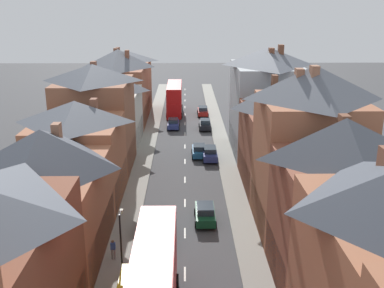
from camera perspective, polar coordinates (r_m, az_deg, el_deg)
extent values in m
cube|color=gray|center=(57.40, -6.00, -1.50)|extent=(2.20, 104.00, 0.14)
cube|color=gray|center=(57.38, 4.20, -1.45)|extent=(2.20, 104.00, 0.14)
cube|color=silver|center=(33.70, -0.91, -16.16)|extent=(0.14, 1.80, 0.01)
cube|color=silver|center=(38.84, -0.91, -11.24)|extent=(0.14, 1.80, 0.01)
cube|color=silver|center=(44.19, -0.91, -7.49)|extent=(0.14, 1.80, 0.01)
cube|color=silver|center=(49.69, -0.90, -4.56)|extent=(0.14, 1.80, 0.01)
cube|color=silver|center=(55.30, -0.90, -2.22)|extent=(0.14, 1.80, 0.01)
cube|color=silver|center=(60.98, -0.90, -0.31)|extent=(0.14, 1.80, 0.01)
cube|color=silver|center=(66.71, -0.90, 1.27)|extent=(0.14, 1.80, 0.01)
cube|color=silver|center=(72.49, -0.90, 2.60)|extent=(0.14, 1.80, 0.01)
cube|color=silver|center=(78.30, -0.90, 3.73)|extent=(0.14, 1.80, 0.01)
cube|color=silver|center=(84.14, -0.90, 4.71)|extent=(0.14, 1.80, 0.01)
cube|color=silver|center=(90.00, -0.90, 5.56)|extent=(0.14, 1.80, 0.01)
cube|color=silver|center=(95.88, -0.90, 6.30)|extent=(0.14, 1.80, 0.01)
cube|color=silver|center=(101.77, -0.90, 6.96)|extent=(0.14, 1.80, 0.01)
cube|color=#A36042|center=(35.59, -17.78, -8.47)|extent=(8.00, 11.46, 7.20)
cube|color=navy|center=(35.58, -11.27, -11.57)|extent=(0.12, 10.54, 3.20)
pyramid|color=#383D47|center=(33.75, -18.58, -0.67)|extent=(8.00, 11.46, 2.97)
cube|color=#99664C|center=(35.29, -16.81, 1.45)|extent=(0.60, 0.90, 1.37)
cube|color=#A36042|center=(44.59, -14.17, -2.25)|extent=(8.00, 9.10, 8.03)
cube|color=navy|center=(44.71, -9.00, -5.17)|extent=(0.12, 8.37, 3.20)
pyramid|color=#565B66|center=(43.19, -14.66, 4.03)|extent=(8.00, 9.10, 2.00)
cube|color=brown|center=(43.73, -12.36, 5.02)|extent=(0.60, 0.90, 0.98)
cube|color=brown|center=(52.77, -12.08, 2.31)|extent=(8.00, 9.19, 10.38)
cube|color=maroon|center=(53.19, -7.67, -1.37)|extent=(0.12, 8.45, 3.20)
pyramid|color=#474C56|center=(51.55, -12.52, 8.87)|extent=(8.00, 9.19, 1.83)
cube|color=brown|center=(53.12, -12.40, 9.68)|extent=(0.60, 0.90, 1.01)
cube|color=beige|center=(62.20, -10.37, 3.31)|extent=(8.00, 9.85, 7.41)
cube|color=black|center=(62.22, -6.69, 1.47)|extent=(0.12, 9.06, 3.20)
pyramid|color=#565B66|center=(61.20, -10.63, 7.82)|extent=(8.00, 9.85, 2.52)
cube|color=#99664C|center=(58.49, -9.75, 8.05)|extent=(0.60, 0.90, 1.27)
cube|color=#935138|center=(71.96, -9.11, 6.00)|extent=(8.00, 10.78, 9.15)
cube|color=olive|center=(72.15, -5.90, 3.74)|extent=(0.12, 9.92, 3.20)
pyramid|color=#565B66|center=(71.03, -9.35, 10.70)|extent=(8.00, 10.78, 2.73)
cube|color=brown|center=(72.29, -9.65, 11.37)|extent=(0.60, 0.90, 1.42)
cube|color=brown|center=(69.88, -8.24, 11.18)|extent=(0.60, 0.90, 1.32)
cube|color=#A36042|center=(81.16, -8.19, 7.29)|extent=(8.00, 8.11, 8.98)
cube|color=maroon|center=(81.32, -5.34, 5.33)|extent=(0.12, 7.46, 3.20)
pyramid|color=#565B66|center=(80.40, -8.36, 11.05)|extent=(8.00, 8.11, 1.75)
cube|color=brown|center=(81.51, -9.39, 11.57)|extent=(0.60, 0.90, 1.35)
cube|color=brown|center=(32.17, 17.80, -9.50)|extent=(8.00, 7.28, 9.07)
cube|color=navy|center=(32.60, 10.51, -14.43)|extent=(0.12, 6.70, 3.20)
pyramid|color=#474C56|center=(30.04, 18.84, 0.61)|extent=(8.00, 7.28, 2.75)
cube|color=brown|center=(31.27, 18.73, 2.43)|extent=(0.60, 0.90, 1.22)
cube|color=#A36042|center=(38.59, 14.40, -2.76)|extent=(8.00, 8.39, 11.36)
cube|color=olive|center=(39.35, 8.34, -8.42)|extent=(0.12, 7.72, 3.20)
pyramid|color=#565B66|center=(36.82, 15.22, 7.57)|extent=(8.00, 8.39, 2.70)
cube|color=#99664C|center=(35.90, 15.26, 8.47)|extent=(0.60, 0.90, 1.41)
cube|color=#99664C|center=(36.38, 13.46, 8.46)|extent=(0.60, 0.90, 1.09)
cube|color=brown|center=(47.89, 11.37, -0.47)|extent=(8.00, 10.84, 8.35)
cube|color=olive|center=(48.08, 6.58, -3.41)|extent=(0.12, 9.97, 3.20)
pyramid|color=#474C56|center=(46.49, 11.78, 6.17)|extent=(8.00, 10.84, 2.95)
cube|color=brown|center=(49.28, 10.44, 7.76)|extent=(0.60, 0.90, 1.49)
cube|color=brown|center=(45.00, 11.48, 6.49)|extent=(0.60, 0.90, 1.04)
cube|color=#ADB2B7|center=(57.80, 9.26, 4.30)|extent=(8.00, 10.94, 11.37)
cube|color=black|center=(58.30, 5.25, 0.41)|extent=(0.12, 10.07, 3.20)
pyramid|color=#565B66|center=(56.66, 9.60, 10.97)|extent=(8.00, 10.94, 2.15)
cube|color=brown|center=(56.47, 11.22, 11.58)|extent=(0.60, 0.90, 1.39)
cube|color=brown|center=(55.30, 10.04, 11.36)|extent=(0.60, 0.90, 1.09)
cube|color=red|center=(27.41, -4.85, -14.85)|extent=(2.44, 10.58, 2.30)
cube|color=red|center=(26.78, -4.92, -12.69)|extent=(2.39, 10.37, 0.10)
cube|color=#28333D|center=(33.11, -4.13, -13.11)|extent=(2.20, 0.10, 1.20)
cube|color=#28333D|center=(32.00, -4.22, -9.57)|extent=(2.20, 0.10, 1.10)
cube|color=#28333D|center=(27.46, -7.42, -14.63)|extent=(0.06, 9.18, 0.90)
cube|color=yellow|center=(31.64, -4.25, -8.28)|extent=(1.34, 0.08, 0.32)
cylinder|color=black|center=(32.24, -6.53, -16.96)|extent=(0.30, 1.00, 1.00)
cylinder|color=black|center=(32.10, -2.00, -17.02)|extent=(0.30, 1.00, 1.00)
cube|color=red|center=(78.34, -2.23, 4.96)|extent=(2.44, 10.80, 2.50)
cube|color=red|center=(77.85, -2.25, 6.69)|extent=(2.44, 10.58, 2.30)
cube|color=red|center=(77.63, -2.26, 7.56)|extent=(2.39, 10.37, 0.10)
cube|color=#28333D|center=(83.52, -2.15, 5.90)|extent=(2.20, 0.10, 1.20)
cube|color=#28333D|center=(83.09, -2.17, 7.45)|extent=(2.20, 0.10, 1.10)
cube|color=#28333D|center=(78.32, -3.10, 5.14)|extent=(0.06, 9.18, 0.90)
cube|color=#28333D|center=(77.87, -3.13, 6.75)|extent=(0.06, 9.18, 0.90)
cube|color=yellow|center=(82.95, -2.17, 7.99)|extent=(1.34, 0.08, 0.32)
cylinder|color=black|center=(81.89, -3.02, 4.68)|extent=(0.30, 1.00, 1.00)
cylinder|color=black|center=(81.83, -1.31, 4.69)|extent=(0.30, 1.00, 1.00)
cylinder|color=black|center=(75.75, -3.19, 3.62)|extent=(0.30, 1.00, 1.00)
cylinder|color=black|center=(75.69, -1.34, 3.63)|extent=(0.30, 1.00, 1.00)
cube|color=#144728|center=(40.48, 1.67, -8.90)|extent=(1.70, 4.03, 0.74)
cube|color=#28333D|center=(40.00, 1.69, -8.17)|extent=(1.46, 2.02, 0.60)
cylinder|color=black|center=(41.73, 0.41, -8.61)|extent=(0.20, 0.62, 0.62)
cylinder|color=black|center=(41.80, 2.77, -8.58)|extent=(0.20, 0.62, 0.62)
cylinder|color=black|center=(39.51, 0.49, -10.20)|extent=(0.20, 0.62, 0.62)
cylinder|color=black|center=(39.58, 2.99, -10.17)|extent=(0.20, 0.62, 0.62)
cube|color=maroon|center=(77.79, 1.39, 4.12)|extent=(1.70, 4.35, 0.67)
cube|color=#28333D|center=(77.43, 1.40, 4.54)|extent=(1.46, 2.18, 0.60)
cylinder|color=black|center=(79.15, 0.73, 4.11)|extent=(0.20, 0.62, 0.62)
cylinder|color=black|center=(79.21, 1.96, 4.11)|extent=(0.20, 0.62, 0.62)
cylinder|color=black|center=(76.53, 0.79, 3.64)|extent=(0.20, 0.62, 0.62)
cylinder|color=black|center=(76.60, 2.06, 3.64)|extent=(0.20, 0.62, 0.62)
cube|color=black|center=(69.09, 1.67, 2.41)|extent=(1.70, 3.98, 0.73)
cube|color=#28333D|center=(68.73, 1.68, 2.90)|extent=(1.46, 1.99, 0.60)
cylinder|color=black|center=(70.34, 0.93, 2.39)|extent=(0.20, 0.62, 0.62)
cylinder|color=black|center=(70.41, 2.32, 2.39)|extent=(0.20, 0.62, 0.62)
cylinder|color=black|center=(67.96, 1.00, 1.84)|extent=(0.20, 0.62, 0.62)
cylinder|color=black|center=(68.04, 2.43, 1.85)|extent=(0.20, 0.62, 0.62)
cube|color=navy|center=(69.60, -2.39, 2.51)|extent=(1.70, 3.89, 0.71)
cube|color=#28333D|center=(69.25, -2.40, 2.99)|extent=(1.46, 1.95, 0.60)
cylinder|color=black|center=(70.89, -3.05, 2.49)|extent=(0.20, 0.62, 0.62)
cylinder|color=black|center=(70.84, -1.67, 2.49)|extent=(0.20, 0.62, 0.62)
cylinder|color=black|center=(68.56, -3.12, 1.96)|extent=(0.20, 0.62, 0.62)
cylinder|color=black|center=(68.52, -1.70, 1.97)|extent=(0.20, 0.62, 0.62)
cube|color=black|center=(37.44, -3.72, -11.25)|extent=(1.70, 4.25, 0.77)
cube|color=#28333D|center=(36.93, -3.76, -10.48)|extent=(1.46, 2.12, 0.60)
cylinder|color=black|center=(38.83, -4.89, -10.80)|extent=(0.20, 0.62, 0.62)
cylinder|color=black|center=(38.75, -2.34, -10.81)|extent=(0.20, 0.62, 0.62)
cylinder|color=black|center=(36.54, -5.17, -12.76)|extent=(0.20, 0.62, 0.62)
cylinder|color=black|center=(36.46, -2.44, -12.78)|extent=(0.20, 0.62, 0.62)
cube|color=black|center=(38.66, -5.59, -10.31)|extent=(1.70, 4.32, 0.77)
cube|color=#28333D|center=(38.16, -5.64, -9.56)|extent=(1.46, 2.16, 0.60)
cylinder|color=black|center=(40.10, -6.65, -9.89)|extent=(0.20, 0.62, 0.62)
cylinder|color=black|center=(39.96, -4.19, -9.91)|extent=(0.20, 0.62, 0.62)
cylinder|color=black|center=(37.76, -7.04, -11.76)|extent=(0.20, 0.62, 0.62)
cylinder|color=black|center=(37.61, -4.41, -11.79)|extent=(0.20, 0.62, 0.62)
cube|color=#236093|center=(56.90, 0.91, -0.96)|extent=(1.70, 3.91, 0.67)
cube|color=#28333D|center=(56.52, 0.92, -0.41)|extent=(1.46, 1.96, 0.60)
cylinder|color=black|center=(58.14, 0.03, -0.89)|extent=(0.20, 0.62, 0.62)
cylinder|color=black|center=(58.19, 1.71, -0.89)|extent=(0.20, 0.62, 0.62)
cylinder|color=black|center=(55.85, 0.07, -1.68)|extent=(0.20, 0.62, 0.62)
cylinder|color=black|center=(55.90, 1.81, -1.67)|extent=(0.20, 0.62, 0.62)
cube|color=navy|center=(55.76, 2.28, -1.30)|extent=(1.70, 4.31, 0.79)
cube|color=#28333D|center=(55.33, 2.30, -0.69)|extent=(1.46, 2.16, 0.60)
cylinder|color=black|center=(57.11, 1.35, -1.25)|extent=(0.20, 0.62, 0.62)
cylinder|color=black|center=(57.20, 3.06, -1.24)|extent=(0.20, 0.62, 0.62)
cylinder|color=black|center=(54.59, 1.46, -2.15)|extent=(0.20, 0.62, 0.62)
cylinder|color=black|center=(54.68, 3.24, -2.14)|extent=(0.20, 0.62, 0.62)
cube|color=#28333D|center=(30.90, -6.92, -16.08)|extent=(1.76, 0.10, 0.90)
cylinder|color=gray|center=(35.39, -10.09, -13.60)|extent=(0.14, 0.14, 0.84)
cylinder|color=gray|center=(35.36, -9.80, -13.61)|extent=(0.14, 0.14, 0.84)
cube|color=#2D4C9E|center=(35.03, -10.01, -12.64)|extent=(0.36, 0.22, 0.54)
sphere|color=brown|center=(34.83, -10.04, -12.09)|extent=(0.22, 0.22, 0.22)
cylinder|color=black|center=(31.28, -8.96, -13.36)|extent=(0.12, 0.12, 5.50)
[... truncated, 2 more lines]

